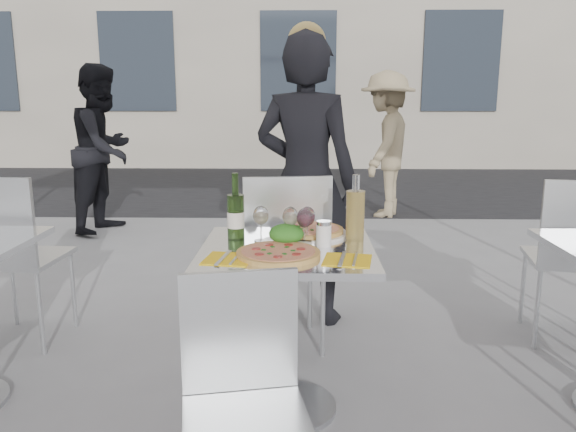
{
  "coord_description": "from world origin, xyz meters",
  "views": [
    {
      "loc": [
        0.06,
        -2.27,
        1.37
      ],
      "look_at": [
        0.0,
        0.15,
        0.85
      ],
      "focal_mm": 35.0,
      "sensor_mm": 36.0,
      "label": 1
    }
  ],
  "objects_px": {
    "salad_plate": "(286,236)",
    "napkin_left": "(228,258)",
    "pizza_near": "(278,253)",
    "wine_bottle": "(236,214)",
    "carafe": "(355,214)",
    "main_table": "(287,294)",
    "side_chair_lfar": "(10,247)",
    "wineglass_white_a": "(261,217)",
    "chair_near": "(243,386)",
    "pizza_far": "(310,231)",
    "napkin_right": "(347,260)",
    "pedestrian_a": "(104,149)",
    "side_chair_rfar": "(575,248)",
    "wineglass_white_b": "(290,218)",
    "chair_far": "(285,249)",
    "wineglass_red_b": "(307,218)",
    "sugar_shaker": "(324,234)",
    "pedestrian_b": "(386,145)",
    "wineglass_red_a": "(305,219)",
    "woman_diner": "(306,181)"
  },
  "relations": [
    {
      "from": "salad_plate",
      "to": "napkin_left",
      "type": "bearing_deg",
      "value": -132.79
    },
    {
      "from": "pizza_near",
      "to": "wine_bottle",
      "type": "relative_size",
      "value": 1.13
    },
    {
      "from": "pizza_near",
      "to": "carafe",
      "type": "xyz_separation_m",
      "value": [
        0.32,
        0.24,
        0.11
      ]
    },
    {
      "from": "main_table",
      "to": "side_chair_lfar",
      "type": "height_order",
      "value": "side_chair_lfar"
    },
    {
      "from": "side_chair_lfar",
      "to": "wineglass_white_a",
      "type": "relative_size",
      "value": 6.15
    },
    {
      "from": "carafe",
      "to": "chair_near",
      "type": "bearing_deg",
      "value": -117.29
    },
    {
      "from": "pizza_far",
      "to": "napkin_right",
      "type": "height_order",
      "value": "pizza_far"
    },
    {
      "from": "napkin_right",
      "to": "napkin_left",
      "type": "bearing_deg",
      "value": -171.1
    },
    {
      "from": "chair_near",
      "to": "pedestrian_a",
      "type": "relative_size",
      "value": 0.49
    },
    {
      "from": "side_chair_rfar",
      "to": "chair_near",
      "type": "bearing_deg",
      "value": 49.47
    },
    {
      "from": "wineglass_white_b",
      "to": "napkin_left",
      "type": "relative_size",
      "value": 0.78
    },
    {
      "from": "pizza_near",
      "to": "wine_bottle",
      "type": "height_order",
      "value": "wine_bottle"
    },
    {
      "from": "chair_far",
      "to": "pizza_far",
      "type": "relative_size",
      "value": 2.86
    },
    {
      "from": "main_table",
      "to": "wineglass_red_b",
      "type": "height_order",
      "value": "wineglass_red_b"
    },
    {
      "from": "pedestrian_a",
      "to": "carafe",
      "type": "height_order",
      "value": "pedestrian_a"
    },
    {
      "from": "side_chair_rfar",
      "to": "side_chair_lfar",
      "type": "bearing_deg",
      "value": 11.28
    },
    {
      "from": "sugar_shaker",
      "to": "napkin_left",
      "type": "relative_size",
      "value": 0.53
    },
    {
      "from": "wineglass_white_b",
      "to": "napkin_left",
      "type": "xyz_separation_m",
      "value": [
        -0.24,
        -0.26,
        -0.11
      ]
    },
    {
      "from": "pedestrian_b",
      "to": "sugar_shaker",
      "type": "height_order",
      "value": "pedestrian_b"
    },
    {
      "from": "chair_far",
      "to": "sugar_shaker",
      "type": "bearing_deg",
      "value": 98.32
    },
    {
      "from": "main_table",
      "to": "wineglass_white_b",
      "type": "bearing_deg",
      "value": 80.81
    },
    {
      "from": "pizza_near",
      "to": "wineglass_red_b",
      "type": "relative_size",
      "value": 2.12
    },
    {
      "from": "main_table",
      "to": "chair_far",
      "type": "height_order",
      "value": "chair_far"
    },
    {
      "from": "pedestrian_a",
      "to": "sugar_shaker",
      "type": "relative_size",
      "value": 15.76
    },
    {
      "from": "chair_far",
      "to": "wine_bottle",
      "type": "xyz_separation_m",
      "value": [
        -0.2,
        -0.47,
        0.28
      ]
    },
    {
      "from": "side_chair_rfar",
      "to": "wineglass_red_a",
      "type": "relative_size",
      "value": 6.02
    },
    {
      "from": "wineglass_white_b",
      "to": "wineglass_red_b",
      "type": "xyz_separation_m",
      "value": [
        0.07,
        0.01,
        0.0
      ]
    },
    {
      "from": "carafe",
      "to": "sugar_shaker",
      "type": "height_order",
      "value": "carafe"
    },
    {
      "from": "chair_near",
      "to": "wine_bottle",
      "type": "height_order",
      "value": "wine_bottle"
    },
    {
      "from": "wine_bottle",
      "to": "carafe",
      "type": "xyz_separation_m",
      "value": [
        0.52,
        -0.01,
        0.0
      ]
    },
    {
      "from": "pedestrian_b",
      "to": "pizza_far",
      "type": "xyz_separation_m",
      "value": [
        -0.93,
        -3.98,
        -0.06
      ]
    },
    {
      "from": "main_table",
      "to": "carafe",
      "type": "bearing_deg",
      "value": 20.55
    },
    {
      "from": "pedestrian_b",
      "to": "sugar_shaker",
      "type": "xyz_separation_m",
      "value": [
        -0.88,
        -4.17,
        -0.02
      ]
    },
    {
      "from": "pizza_far",
      "to": "wineglass_red_a",
      "type": "relative_size",
      "value": 2.18
    },
    {
      "from": "pizza_near",
      "to": "sugar_shaker",
      "type": "relative_size",
      "value": 3.12
    },
    {
      "from": "side_chair_rfar",
      "to": "wineglass_white_b",
      "type": "height_order",
      "value": "side_chair_rfar"
    },
    {
      "from": "sugar_shaker",
      "to": "napkin_right",
      "type": "bearing_deg",
      "value": -68.85
    },
    {
      "from": "pedestrian_a",
      "to": "woman_diner",
      "type": "bearing_deg",
      "value": -125.93
    },
    {
      "from": "sugar_shaker",
      "to": "wineglass_red_a",
      "type": "relative_size",
      "value": 0.68
    },
    {
      "from": "side_chair_lfar",
      "to": "woman_diner",
      "type": "bearing_deg",
      "value": -160.0
    },
    {
      "from": "main_table",
      "to": "pedestrian_b",
      "type": "height_order",
      "value": "pedestrian_b"
    },
    {
      "from": "wine_bottle",
      "to": "napkin_right",
      "type": "relative_size",
      "value": 1.42
    },
    {
      "from": "chair_far",
      "to": "chair_near",
      "type": "bearing_deg",
      "value": 76.34
    },
    {
      "from": "side_chair_rfar",
      "to": "pizza_near",
      "type": "bearing_deg",
      "value": 37.53
    },
    {
      "from": "woman_diner",
      "to": "sugar_shaker",
      "type": "distance_m",
      "value": 1.06
    },
    {
      "from": "napkin_right",
      "to": "side_chair_rfar",
      "type": "bearing_deg",
      "value": 43.87
    },
    {
      "from": "side_chair_lfar",
      "to": "napkin_left",
      "type": "height_order",
      "value": "side_chair_lfar"
    },
    {
      "from": "wineglass_red_a",
      "to": "wineglass_red_b",
      "type": "xyz_separation_m",
      "value": [
        0.01,
        0.03,
        0.0
      ]
    },
    {
      "from": "chair_near",
      "to": "pedestrian_a",
      "type": "distance_m",
      "value": 4.48
    },
    {
      "from": "main_table",
      "to": "napkin_left",
      "type": "xyz_separation_m",
      "value": [
        -0.22,
        -0.19,
        0.21
      ]
    }
  ]
}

